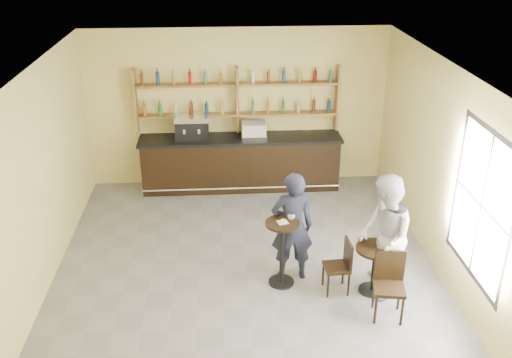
{
  "coord_description": "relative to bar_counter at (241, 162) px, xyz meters",
  "views": [
    {
      "loc": [
        -0.35,
        -7.53,
        5.09
      ],
      "look_at": [
        0.2,
        0.8,
        1.25
      ],
      "focal_mm": 40.0,
      "sensor_mm": 36.0,
      "label": 1
    }
  ],
  "objects": [
    {
      "name": "wall_left",
      "position": [
        -3.04,
        -3.15,
        1.05
      ],
      "size": [
        0.0,
        7.0,
        7.0
      ],
      "primitive_type": "plane",
      "rotation": [
        1.57,
        0.0,
        1.57
      ],
      "color": "#EEDF87",
      "rests_on": "floor"
    },
    {
      "name": "wall_back",
      "position": [
        -0.04,
        0.35,
        1.05
      ],
      "size": [
        7.0,
        0.0,
        7.0
      ],
      "primitive_type": "plane",
      "rotation": [
        1.57,
        0.0,
        0.0
      ],
      "color": "#EEDF87",
      "rests_on": "floor"
    },
    {
      "name": "pastry_case",
      "position": [
        0.27,
        0.0,
        0.69
      ],
      "size": [
        0.52,
        0.43,
        0.29
      ],
      "primitive_type": null,
      "rotation": [
        0.0,
        0.0,
        -0.07
      ],
      "color": "silver",
      "rests_on": "bar_counter"
    },
    {
      "name": "cafe_table",
      "position": [
        1.81,
        -3.76,
        -0.17
      ],
      "size": [
        0.7,
        0.7,
        0.75
      ],
      "primitive_type": null,
      "rotation": [
        0.0,
        0.0,
        -0.21
      ],
      "color": "black",
      "rests_on": "floor"
    },
    {
      "name": "cup_pedestal",
      "position": [
        0.61,
        -3.36,
        0.55
      ],
      "size": [
        0.13,
        0.13,
        0.09
      ],
      "primitive_type": "imported",
      "rotation": [
        0.0,
        0.0,
        0.15
      ],
      "color": "white",
      "rests_on": "pedestal_table"
    },
    {
      "name": "chair_south",
      "position": [
        1.86,
        -4.36,
        -0.07
      ],
      "size": [
        0.48,
        0.48,
        0.96
      ],
      "primitive_type": null,
      "rotation": [
        0.0,
        0.0,
        -0.17
      ],
      "color": "black",
      "rests_on": "floor"
    },
    {
      "name": "bar_counter",
      "position": [
        0.0,
        0.0,
        0.0
      ],
      "size": [
        4.05,
        0.79,
        1.1
      ],
      "primitive_type": null,
      "color": "black",
      "rests_on": "floor"
    },
    {
      "name": "window_pane",
      "position": [
        2.95,
        -4.35,
        1.15
      ],
      "size": [
        0.0,
        2.0,
        2.0
      ],
      "primitive_type": "plane",
      "rotation": [
        1.57,
        0.0,
        -1.57
      ],
      "color": "white",
      "rests_on": "wall_right"
    },
    {
      "name": "donut",
      "position": [
        0.48,
        -3.47,
        0.53
      ],
      "size": [
        0.13,
        0.13,
        0.04
      ],
      "primitive_type": "torus",
      "rotation": [
        0.0,
        0.0,
        0.24
      ],
      "color": "#DEAD51",
      "rests_on": "napkin"
    },
    {
      "name": "espresso_machine",
      "position": [
        -0.95,
        0.0,
        0.78
      ],
      "size": [
        0.67,
        0.44,
        0.47
      ],
      "primitive_type": null,
      "rotation": [
        0.0,
        0.0,
        0.03
      ],
      "color": "black",
      "rests_on": "bar_counter"
    },
    {
      "name": "cup_cafe",
      "position": [
        1.86,
        -3.76,
        0.25
      ],
      "size": [
        0.15,
        0.15,
        0.1
      ],
      "primitive_type": "imported",
      "rotation": [
        0.0,
        0.0,
        -0.42
      ],
      "color": "white",
      "rests_on": "cafe_table"
    },
    {
      "name": "wall_front",
      "position": [
        -0.04,
        -6.65,
        1.05
      ],
      "size": [
        7.0,
        0.0,
        7.0
      ],
      "primitive_type": "plane",
      "rotation": [
        -1.57,
        0.0,
        0.0
      ],
      "color": "#EEDF87",
      "rests_on": "floor"
    },
    {
      "name": "man_main",
      "position": [
        0.64,
        -3.29,
        0.33
      ],
      "size": [
        0.65,
        0.43,
        1.76
      ],
      "primitive_type": "imported",
      "rotation": [
        0.0,
        0.0,
        3.15
      ],
      "color": "black",
      "rests_on": "floor"
    },
    {
      "name": "pedestal_table",
      "position": [
        0.47,
        -3.46,
        -0.02
      ],
      "size": [
        0.66,
        0.66,
        1.05
      ],
      "primitive_type": null,
      "rotation": [
        0.0,
        0.0,
        -0.35
      ],
      "color": "black",
      "rests_on": "floor"
    },
    {
      "name": "wall_right",
      "position": [
        2.96,
        -3.15,
        1.05
      ],
      "size": [
        0.0,
        7.0,
        7.0
      ],
      "primitive_type": "plane",
      "rotation": [
        1.57,
        0.0,
        -1.57
      ],
      "color": "#EEDF87",
      "rests_on": "floor"
    },
    {
      "name": "shelf_unit",
      "position": [
        -0.04,
        0.22,
        1.26
      ],
      "size": [
        4.0,
        0.26,
        1.4
      ],
      "primitive_type": null,
      "color": "brown",
      "rests_on": "wall_back"
    },
    {
      "name": "chair_west",
      "position": [
        1.26,
        -3.71,
        -0.13
      ],
      "size": [
        0.38,
        0.38,
        0.84
      ],
      "primitive_type": null,
      "rotation": [
        0.0,
        0.0,
        -1.51
      ],
      "color": "black",
      "rests_on": "floor"
    },
    {
      "name": "liquor_bottles",
      "position": [
        -0.04,
        0.22,
        1.43
      ],
      "size": [
        3.68,
        0.1,
        1.0
      ],
      "primitive_type": null,
      "color": "#8C5919",
      "rests_on": "shelf_unit"
    },
    {
      "name": "floor",
      "position": [
        -0.04,
        -3.15,
        -0.55
      ],
      "size": [
        7.0,
        7.0,
        0.0
      ],
      "primitive_type": "plane",
      "color": "slate",
      "rests_on": "ground"
    },
    {
      "name": "patron_second",
      "position": [
        1.89,
        -3.79,
        0.39
      ],
      "size": [
        0.81,
        0.99,
        1.88
      ],
      "primitive_type": "imported",
      "rotation": [
        0.0,
        0.0,
        -1.68
      ],
      "color": "#AFAFB5",
      "rests_on": "floor"
    },
    {
      "name": "ceiling",
      "position": [
        -0.04,
        -3.15,
        2.65
      ],
      "size": [
        7.0,
        7.0,
        0.0
      ],
      "primitive_type": "plane",
      "rotation": [
        3.14,
        0.0,
        0.0
      ],
      "color": "white",
      "rests_on": "wall_back"
    },
    {
      "name": "window_frame",
      "position": [
        2.94,
        -4.35,
        1.15
      ],
      "size": [
        0.04,
        1.7,
        2.1
      ],
      "primitive_type": null,
      "color": "black",
      "rests_on": "wall_right"
    },
    {
      "name": "napkin",
      "position": [
        0.47,
        -3.46,
        0.51
      ],
      "size": [
        0.18,
        0.18,
        0.0
      ],
      "primitive_type": "cube",
      "rotation": [
        0.0,
        0.0,
        0.29
      ],
      "color": "white",
      "rests_on": "pedestal_table"
    }
  ]
}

